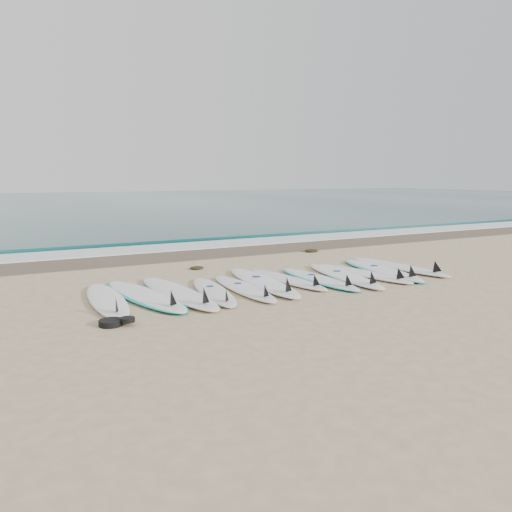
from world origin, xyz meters
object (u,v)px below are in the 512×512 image
surfboard_6 (289,279)px  surfboard_11 (401,266)px  surfboard_0 (107,300)px  leash_coil (115,322)px

surfboard_6 → surfboard_11: 2.84m
surfboard_0 → surfboard_11: size_ratio=0.95×
surfboard_6 → leash_coil: size_ratio=5.20×
surfboard_11 → surfboard_6: bearing=176.7°
surfboard_0 → surfboard_6: bearing=3.9°
surfboard_0 → surfboard_11: bearing=3.5°
surfboard_0 → leash_coil: size_ratio=5.68×
surfboard_0 → leash_coil: (-0.17, -1.25, -0.01)m
surfboard_11 → surfboard_0: bearing=177.2°
surfboard_0 → surfboard_11: surfboard_11 is taller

